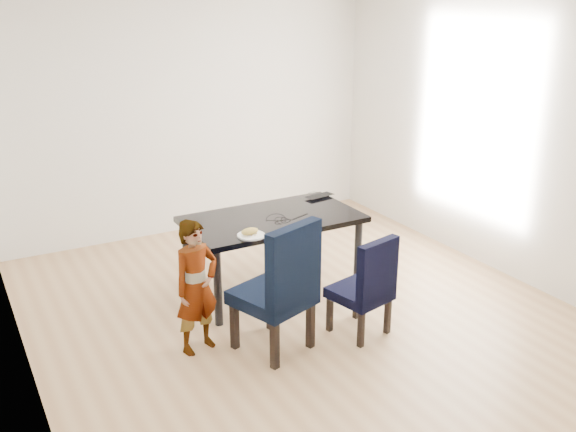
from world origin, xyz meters
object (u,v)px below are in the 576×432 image
dining_table (273,254)px  laptop (317,195)px  chair_left (272,285)px  child (196,287)px  plate (251,235)px  chair_right (360,285)px

dining_table → laptop: (0.68, 0.32, 0.39)m
dining_table → laptop: 0.85m
chair_left → laptop: 1.72m
dining_table → child: 1.22m
dining_table → child: bearing=-147.3°
plate → laptop: laptop is taller
chair_left → chair_right: (0.75, -0.13, -0.11)m
child → chair_left: bearing=-43.6°
chair_left → child: chair_left is taller
dining_table → chair_right: chair_right is taller
chair_left → child: 0.59m
dining_table → plate: 0.65m
chair_right → child: (-1.27, 0.40, 0.11)m
plate → laptop: (1.07, 0.67, 0.01)m
plate → laptop: size_ratio=0.80×
laptop → plate: bearing=24.2°
dining_table → plate: plate is taller
chair_left → chair_right: bearing=-28.7°
dining_table → laptop: bearing=25.5°
child → plate: bearing=9.5°
dining_table → chair_left: (-0.49, -0.92, 0.18)m
chair_right → dining_table: bearing=90.7°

